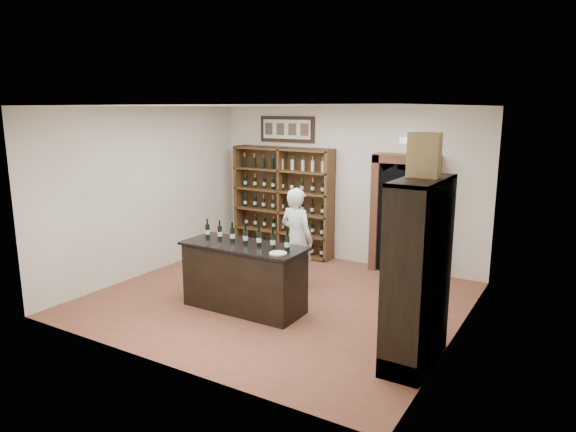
# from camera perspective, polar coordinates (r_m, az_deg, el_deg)

# --- Properties ---
(floor) EXTENTS (5.50, 5.50, 0.00)m
(floor) POSITION_cam_1_polar(r_m,az_deg,el_deg) (8.26, -1.23, -9.16)
(floor) COLOR brown
(floor) RESTS_ON ground
(ceiling) EXTENTS (5.50, 5.50, 0.00)m
(ceiling) POSITION_cam_1_polar(r_m,az_deg,el_deg) (7.71, -1.33, 12.15)
(ceiling) COLOR white
(ceiling) RESTS_ON wall_back
(wall_back) EXTENTS (5.50, 0.04, 3.00)m
(wall_back) POSITION_cam_1_polar(r_m,az_deg,el_deg) (10.02, 6.38, 3.41)
(wall_back) COLOR silver
(wall_back) RESTS_ON ground
(wall_left) EXTENTS (0.04, 5.00, 3.00)m
(wall_left) POSITION_cam_1_polar(r_m,az_deg,el_deg) (9.58, -15.35, 2.66)
(wall_left) COLOR silver
(wall_left) RESTS_ON ground
(wall_right) EXTENTS (0.04, 5.00, 3.00)m
(wall_right) POSITION_cam_1_polar(r_m,az_deg,el_deg) (6.82, 18.68, -1.16)
(wall_right) COLOR silver
(wall_right) RESTS_ON ground
(wine_shelf) EXTENTS (2.20, 0.38, 2.20)m
(wine_shelf) POSITION_cam_1_polar(r_m,az_deg,el_deg) (10.54, -0.49, 1.70)
(wine_shelf) COLOR #55381D
(wine_shelf) RESTS_ON ground
(framed_picture) EXTENTS (1.25, 0.04, 0.52)m
(framed_picture) POSITION_cam_1_polar(r_m,az_deg,el_deg) (10.50, -0.11, 9.62)
(framed_picture) COLOR black
(framed_picture) RESTS_ON wall_back
(arched_doorway) EXTENTS (1.17, 0.35, 2.17)m
(arched_doorway) POSITION_cam_1_polar(r_m,az_deg,el_deg) (9.48, 12.77, 0.48)
(arched_doorway) COLOR black
(arched_doorway) RESTS_ON ground
(emergency_light) EXTENTS (0.30, 0.10, 0.10)m
(emergency_light) POSITION_cam_1_polar(r_m,az_deg,el_deg) (9.40, 13.31, 8.13)
(emergency_light) COLOR white
(emergency_light) RESTS_ON wall_back
(tasting_counter) EXTENTS (1.88, 0.78, 1.00)m
(tasting_counter) POSITION_cam_1_polar(r_m,az_deg,el_deg) (7.73, -4.90, -6.80)
(tasting_counter) COLOR black
(tasting_counter) RESTS_ON ground
(counter_bottle_0) EXTENTS (0.07, 0.07, 0.30)m
(counter_bottle_0) POSITION_cam_1_polar(r_m,az_deg,el_deg) (8.03, -8.93, -1.64)
(counter_bottle_0) COLOR black
(counter_bottle_0) RESTS_ON tasting_counter
(counter_bottle_1) EXTENTS (0.07, 0.07, 0.30)m
(counter_bottle_1) POSITION_cam_1_polar(r_m,az_deg,el_deg) (7.88, -7.59, -1.86)
(counter_bottle_1) COLOR black
(counter_bottle_1) RESTS_ON tasting_counter
(counter_bottle_2) EXTENTS (0.07, 0.07, 0.30)m
(counter_bottle_2) POSITION_cam_1_polar(r_m,az_deg,el_deg) (7.73, -6.20, -2.08)
(counter_bottle_2) COLOR black
(counter_bottle_2) RESTS_ON tasting_counter
(counter_bottle_3) EXTENTS (0.07, 0.07, 0.30)m
(counter_bottle_3) POSITION_cam_1_polar(r_m,az_deg,el_deg) (7.60, -4.75, -2.31)
(counter_bottle_3) COLOR black
(counter_bottle_3) RESTS_ON tasting_counter
(counter_bottle_4) EXTENTS (0.07, 0.07, 0.30)m
(counter_bottle_4) POSITION_cam_1_polar(r_m,az_deg,el_deg) (7.46, -3.25, -2.55)
(counter_bottle_4) COLOR black
(counter_bottle_4) RESTS_ON tasting_counter
(counter_bottle_5) EXTENTS (0.07, 0.07, 0.30)m
(counter_bottle_5) POSITION_cam_1_polar(r_m,az_deg,el_deg) (7.33, -1.69, -2.79)
(counter_bottle_5) COLOR black
(counter_bottle_5) RESTS_ON tasting_counter
(counter_bottle_6) EXTENTS (0.07, 0.07, 0.30)m
(counter_bottle_6) POSITION_cam_1_polar(r_m,az_deg,el_deg) (7.21, -0.09, -3.04)
(counter_bottle_6) COLOR black
(counter_bottle_6) RESTS_ON tasting_counter
(side_cabinet) EXTENTS (0.48, 1.20, 2.20)m
(side_cabinet) POSITION_cam_1_polar(r_m,az_deg,el_deg) (6.24, 14.36, -9.24)
(side_cabinet) COLOR black
(side_cabinet) RESTS_ON ground
(shopkeeper) EXTENTS (0.67, 0.49, 1.70)m
(shopkeeper) POSITION_cam_1_polar(r_m,az_deg,el_deg) (8.48, 0.96, -2.55)
(shopkeeper) COLOR white
(shopkeeper) RESTS_ON ground
(plate) EXTENTS (0.24, 0.24, 0.02)m
(plate) POSITION_cam_1_polar(r_m,az_deg,el_deg) (7.07, -1.11, -4.17)
(plate) COLOR beige
(plate) RESTS_ON tasting_counter
(wine_crate) EXTENTS (0.36, 0.15, 0.50)m
(wine_crate) POSITION_cam_1_polar(r_m,az_deg,el_deg) (5.94, 14.87, 6.54)
(wine_crate) COLOR tan
(wine_crate) RESTS_ON side_cabinet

